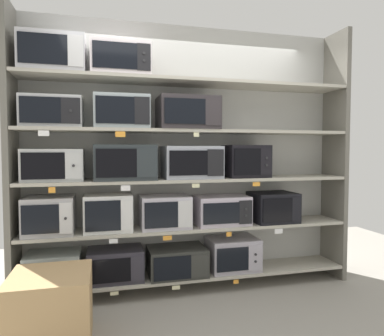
% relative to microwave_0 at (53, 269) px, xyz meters
% --- Properties ---
extents(back_panel, '(3.39, 0.04, 2.65)m').
position_rel_microwave_0_xyz_m(back_panel, '(1.30, 0.23, 1.02)').
color(back_panel, '#B2B2AD').
rests_on(back_panel, ground).
extents(upright_left, '(0.05, 0.40, 2.65)m').
position_rel_microwave_0_xyz_m(upright_left, '(-0.33, 0.00, 1.02)').
color(upright_left, '#68645B').
rests_on(upright_left, ground).
extents(upright_right, '(0.05, 0.40, 2.65)m').
position_rel_microwave_0_xyz_m(upright_right, '(2.92, 0.00, 1.02)').
color(upright_right, '#68645B').
rests_on(upright_right, ground).
extents(shelf_0, '(3.19, 0.40, 0.03)m').
position_rel_microwave_0_xyz_m(shelf_0, '(1.30, 0.00, -0.16)').
color(shelf_0, '#ADA899').
rests_on(shelf_0, ground).
extents(microwave_0, '(0.47, 0.38, 0.30)m').
position_rel_microwave_0_xyz_m(microwave_0, '(0.00, 0.00, 0.00)').
color(microwave_0, '#9BA5A0').
rests_on(microwave_0, shelf_0).
extents(microwave_1, '(0.51, 0.36, 0.29)m').
position_rel_microwave_0_xyz_m(microwave_1, '(0.55, 0.00, -0.00)').
color(microwave_1, '#2F2C36').
rests_on(microwave_1, shelf_0).
extents(microwave_2, '(0.56, 0.42, 0.27)m').
position_rel_microwave_0_xyz_m(microwave_2, '(1.14, 0.00, -0.02)').
color(microwave_2, '#2F302C').
rests_on(microwave_2, shelf_0).
extents(microwave_3, '(0.50, 0.39, 0.32)m').
position_rel_microwave_0_xyz_m(microwave_3, '(1.73, 0.00, 0.01)').
color(microwave_3, '#A39DA9').
rests_on(microwave_3, shelf_0).
extents(price_tag_0, '(0.07, 0.00, 0.04)m').
position_rel_microwave_0_xyz_m(price_tag_0, '(-0.00, -0.20, -0.21)').
color(price_tag_0, white).
extents(price_tag_1, '(0.07, 0.00, 0.03)m').
position_rel_microwave_0_xyz_m(price_tag_1, '(0.53, -0.20, -0.20)').
color(price_tag_1, beige).
extents(price_tag_2, '(0.08, 0.00, 0.04)m').
position_rel_microwave_0_xyz_m(price_tag_2, '(1.09, -0.20, -0.20)').
color(price_tag_2, beige).
extents(price_tag_3, '(0.05, 0.00, 0.04)m').
position_rel_microwave_0_xyz_m(price_tag_3, '(1.69, -0.20, -0.20)').
color(price_tag_3, orange).
extents(shelf_1, '(3.19, 0.40, 0.03)m').
position_rel_microwave_0_xyz_m(shelf_1, '(1.30, 0.00, 0.31)').
color(shelf_1, '#ADA899').
extents(microwave_4, '(0.43, 0.39, 0.34)m').
position_rel_microwave_0_xyz_m(microwave_4, '(-0.02, 0.00, 0.49)').
color(microwave_4, '#A09FA1').
rests_on(microwave_4, shelf_1).
extents(microwave_5, '(0.44, 0.35, 0.34)m').
position_rel_microwave_0_xyz_m(microwave_5, '(0.49, 0.00, 0.49)').
color(microwave_5, silver).
rests_on(microwave_5, shelf_1).
extents(microwave_6, '(0.47, 0.37, 0.31)m').
position_rel_microwave_0_xyz_m(microwave_6, '(1.02, 0.00, 0.48)').
color(microwave_6, '#B8B3BF').
rests_on(microwave_6, shelf_1).
extents(microwave_7, '(0.53, 0.37, 0.29)m').
position_rel_microwave_0_xyz_m(microwave_7, '(1.60, 0.00, 0.47)').
color(microwave_7, '#BEB3C3').
rests_on(microwave_7, shelf_1).
extents(microwave_8, '(0.45, 0.39, 0.30)m').
position_rel_microwave_0_xyz_m(microwave_8, '(2.17, 0.00, 0.48)').
color(microwave_8, black).
rests_on(microwave_8, shelf_1).
extents(price_tag_4, '(0.08, 0.00, 0.04)m').
position_rel_microwave_0_xyz_m(price_tag_4, '(0.53, -0.20, 0.27)').
color(price_tag_4, white).
extents(price_tag_5, '(0.08, 0.00, 0.04)m').
position_rel_microwave_0_xyz_m(price_tag_5, '(1.01, -0.20, 0.27)').
color(price_tag_5, orange).
extents(price_tag_6, '(0.05, 0.00, 0.04)m').
position_rel_microwave_0_xyz_m(price_tag_6, '(1.61, -0.20, 0.27)').
color(price_tag_6, orange).
extents(price_tag_7, '(0.09, 0.00, 0.05)m').
position_rel_microwave_0_xyz_m(price_tag_7, '(2.14, -0.20, 0.27)').
color(price_tag_7, white).
extents(shelf_2, '(3.19, 0.40, 0.03)m').
position_rel_microwave_0_xyz_m(shelf_2, '(1.30, 0.00, 0.78)').
color(shelf_2, '#ADA899').
extents(microwave_9, '(0.52, 0.34, 0.29)m').
position_rel_microwave_0_xyz_m(microwave_9, '(0.02, 0.00, 0.94)').
color(microwave_9, '#BBBDBD').
rests_on(microwave_9, shelf_2).
extents(microwave_10, '(0.56, 0.42, 0.33)m').
position_rel_microwave_0_xyz_m(microwave_10, '(0.65, 0.00, 0.96)').
color(microwave_10, '#282E31').
rests_on(microwave_10, shelf_2).
extents(microwave_11, '(0.56, 0.39, 0.31)m').
position_rel_microwave_0_xyz_m(microwave_11, '(1.29, 0.00, 0.96)').
color(microwave_11, '#999EAB').
rests_on(microwave_11, shelf_2).
extents(microwave_12, '(0.42, 0.36, 0.33)m').
position_rel_microwave_0_xyz_m(microwave_12, '(1.86, 0.00, 0.96)').
color(microwave_12, black).
rests_on(microwave_12, shelf_2).
extents(price_tag_8, '(0.06, 0.00, 0.05)m').
position_rel_microwave_0_xyz_m(price_tag_8, '(0.03, -0.20, 0.74)').
color(price_tag_8, orange).
extents(price_tag_9, '(0.08, 0.00, 0.05)m').
position_rel_microwave_0_xyz_m(price_tag_9, '(0.64, -0.20, 0.74)').
color(price_tag_9, white).
extents(price_tag_10, '(0.07, 0.00, 0.04)m').
position_rel_microwave_0_xyz_m(price_tag_10, '(1.28, -0.20, 0.75)').
color(price_tag_10, beige).
extents(price_tag_11, '(0.08, 0.00, 0.04)m').
position_rel_microwave_0_xyz_m(price_tag_11, '(1.89, -0.20, 0.74)').
color(price_tag_11, orange).
extents(shelf_3, '(3.19, 0.40, 0.03)m').
position_rel_microwave_0_xyz_m(shelf_3, '(1.30, 0.00, 1.26)').
color(shelf_3, '#ADA899').
extents(microwave_13, '(0.51, 0.36, 0.27)m').
position_rel_microwave_0_xyz_m(microwave_13, '(0.02, 0.00, 1.41)').
color(microwave_13, '#B6B8BA').
rests_on(microwave_13, shelf_3).
extents(microwave_14, '(0.50, 0.39, 0.30)m').
position_rel_microwave_0_xyz_m(microwave_14, '(0.62, 0.00, 1.43)').
color(microwave_14, '#9AA7AB').
rests_on(microwave_14, shelf_3).
extents(microwave_15, '(0.57, 0.43, 0.31)m').
position_rel_microwave_0_xyz_m(microwave_15, '(1.25, 0.00, 1.43)').
color(microwave_15, '#302B2D').
rests_on(microwave_15, shelf_3).
extents(price_tag_12, '(0.09, 0.00, 0.05)m').
position_rel_microwave_0_xyz_m(price_tag_12, '(-0.03, -0.20, 1.22)').
color(price_tag_12, white).
extents(price_tag_13, '(0.09, 0.00, 0.05)m').
position_rel_microwave_0_xyz_m(price_tag_13, '(0.60, -0.20, 1.21)').
color(price_tag_13, orange).
extents(price_tag_14, '(0.05, 0.00, 0.04)m').
position_rel_microwave_0_xyz_m(price_tag_14, '(1.29, -0.20, 1.22)').
color(price_tag_14, beige).
extents(shelf_4, '(3.19, 0.40, 0.03)m').
position_rel_microwave_0_xyz_m(shelf_4, '(1.30, 0.00, 1.73)').
color(shelf_4, '#ADA899').
extents(microwave_16, '(0.54, 0.38, 0.33)m').
position_rel_microwave_0_xyz_m(microwave_16, '(0.04, 0.00, 1.91)').
color(microwave_16, '#BABABF').
rests_on(microwave_16, shelf_4).
extents(microwave_17, '(0.53, 0.41, 0.29)m').
position_rel_microwave_0_xyz_m(microwave_17, '(0.61, 0.00, 1.90)').
color(microwave_17, silver).
rests_on(microwave_17, shelf_4).
extents(shipping_carton, '(0.55, 0.55, 0.52)m').
position_rel_microwave_0_xyz_m(shipping_carton, '(0.08, -0.75, -0.05)').
color(shipping_carton, tan).
rests_on(shipping_carton, ground).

